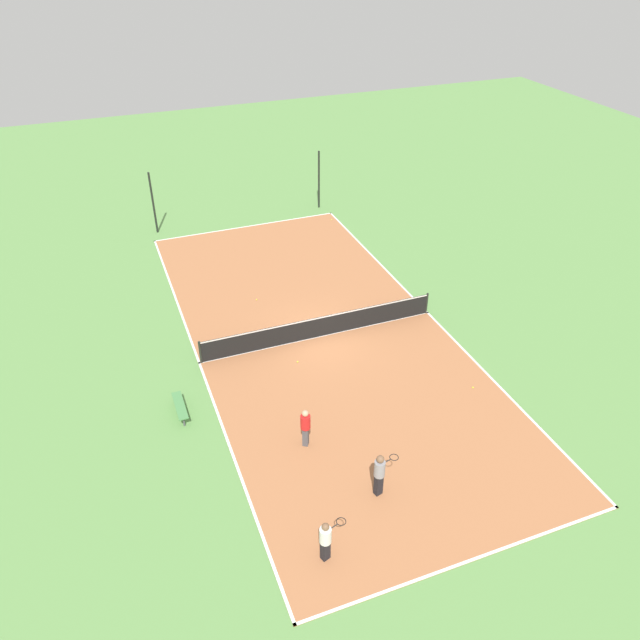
% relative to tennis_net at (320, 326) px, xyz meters
% --- Properties ---
extents(ground_plane, '(80.00, 80.00, 0.00)m').
position_rel_tennis_net_xyz_m(ground_plane, '(0.00, 0.00, -0.57)').
color(ground_plane, '#60934C').
extents(court_surface, '(11.12, 24.93, 0.02)m').
position_rel_tennis_net_xyz_m(court_surface, '(0.00, 0.00, -0.56)').
color(court_surface, '#AD6B42').
rests_on(court_surface, ground_plane).
extents(tennis_net, '(10.92, 0.10, 1.08)m').
position_rel_tennis_net_xyz_m(tennis_net, '(0.00, 0.00, 0.00)').
color(tennis_net, black).
rests_on(tennis_net, court_surface).
extents(bench, '(0.36, 1.66, 0.45)m').
position_rel_tennis_net_xyz_m(bench, '(-6.81, -2.90, -0.18)').
color(bench, '#4C8C4C').
rests_on(bench, ground_plane).
extents(player_baseline_gray, '(0.99, 0.56, 1.71)m').
position_rel_tennis_net_xyz_m(player_baseline_gray, '(-1.45, -9.12, 0.44)').
color(player_baseline_gray, black).
rests_on(player_baseline_gray, court_surface).
extents(player_coach_red, '(0.50, 0.50, 1.59)m').
position_rel_tennis_net_xyz_m(player_coach_red, '(-2.91, -6.14, 0.35)').
color(player_coach_red, '#4C4C51').
rests_on(player_coach_red, court_surface).
extents(player_far_white, '(0.99, 0.61, 1.53)m').
position_rel_tennis_net_xyz_m(player_far_white, '(-3.97, -10.78, 0.32)').
color(player_far_white, black).
rests_on(player_far_white, court_surface).
extents(tennis_ball_right_alley, '(0.07, 0.07, 0.07)m').
position_rel_tennis_net_xyz_m(tennis_ball_right_alley, '(4.44, -5.61, -0.51)').
color(tennis_ball_right_alley, '#CCE033').
rests_on(tennis_ball_right_alley, court_surface).
extents(tennis_ball_midcourt, '(0.07, 0.07, 0.07)m').
position_rel_tennis_net_xyz_m(tennis_ball_midcourt, '(5.17, 11.43, -0.51)').
color(tennis_ball_midcourt, '#CCE033').
rests_on(tennis_ball_midcourt, court_surface).
extents(tennis_ball_far_baseline, '(0.07, 0.07, 0.07)m').
position_rel_tennis_net_xyz_m(tennis_ball_far_baseline, '(-1.81, 4.00, -0.51)').
color(tennis_ball_far_baseline, '#CCE033').
rests_on(tennis_ball_far_baseline, court_surface).
extents(tennis_ball_left_sideline, '(0.07, 0.07, 0.07)m').
position_rel_tennis_net_xyz_m(tennis_ball_left_sideline, '(-1.59, -1.47, -0.51)').
color(tennis_ball_left_sideline, '#CCE033').
rests_on(tennis_ball_left_sideline, court_surface).
extents(fence_post_back_left, '(0.12, 0.12, 3.70)m').
position_rel_tennis_net_xyz_m(fence_post_back_left, '(-5.16, 13.61, 1.28)').
color(fence_post_back_left, black).
rests_on(fence_post_back_left, ground_plane).
extents(fence_post_back_right, '(0.12, 0.12, 3.70)m').
position_rel_tennis_net_xyz_m(fence_post_back_right, '(5.16, 13.61, 1.28)').
color(fence_post_back_right, black).
rests_on(fence_post_back_right, ground_plane).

